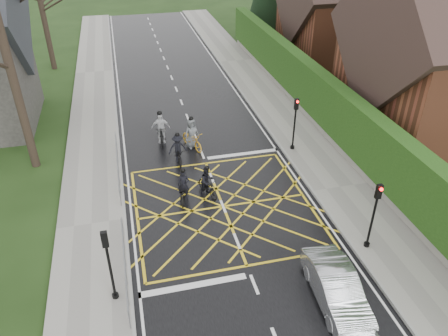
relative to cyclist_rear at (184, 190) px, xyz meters
name	(u,v)px	position (x,y,z in m)	size (l,w,h in m)	color
ground	(223,207)	(1.67, -1.02, -0.56)	(120.00, 120.00, 0.00)	black
road	(223,206)	(1.67, -1.02, -0.56)	(9.00, 80.00, 0.01)	black
sidewalk_right	(340,188)	(7.67, -1.02, -0.49)	(3.00, 80.00, 0.15)	gray
sidewalk_left	(92,225)	(-4.33, -1.02, -0.49)	(3.00, 80.00, 0.15)	gray
stone_wall	(322,126)	(9.42, 4.98, -0.21)	(0.50, 38.00, 0.70)	slate
hedge	(326,100)	(9.42, 4.98, 1.54)	(0.90, 38.00, 2.80)	#18320D
house_far	(345,10)	(16.43, 16.98, 3.80)	(9.80, 8.80, 10.30)	brown
railing_south	(125,263)	(-2.98, -4.52, 0.22)	(0.05, 5.04, 1.03)	slate
railing_north	(117,162)	(-2.98, 2.98, 0.23)	(0.05, 6.04, 1.03)	slate
traffic_light_ne	(295,125)	(6.77, 3.18, 1.10)	(0.24, 0.31, 3.21)	black
traffic_light_se	(373,217)	(6.77, -5.22, 1.10)	(0.24, 0.31, 3.21)	black
traffic_light_sw	(110,267)	(-3.43, -5.52, 1.10)	(0.24, 0.31, 3.21)	black
cyclist_rear	(184,190)	(0.00, 0.00, 0.00)	(1.04, 1.88, 1.73)	black
cyclist_back	(207,184)	(1.17, 0.11, 0.05)	(1.00, 1.68, 1.63)	black
cyclist_mid	(178,151)	(0.27, 3.54, 0.08)	(1.05, 1.82, 1.77)	black
cyclist_front	(161,131)	(-0.38, 5.93, 0.19)	(1.13, 2.07, 2.02)	black
cyclist_lead	(192,137)	(1.27, 4.91, 0.12)	(1.39, 2.14, 1.96)	#BC8216
car	(337,289)	(4.25, -7.47, 0.09)	(1.38, 3.96, 1.31)	#B1B4B9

